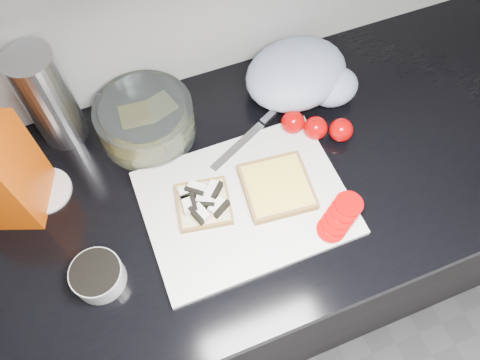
% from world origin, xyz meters
% --- Properties ---
extents(base_cabinet, '(3.50, 0.60, 0.86)m').
position_xyz_m(base_cabinet, '(0.00, 1.20, 0.43)').
color(base_cabinet, black).
rests_on(base_cabinet, ground).
extents(countertop, '(3.50, 0.64, 0.04)m').
position_xyz_m(countertop, '(0.00, 1.20, 0.88)').
color(countertop, black).
rests_on(countertop, base_cabinet).
extents(cutting_board, '(0.40, 0.30, 0.01)m').
position_xyz_m(cutting_board, '(0.12, 1.14, 0.91)').
color(cutting_board, silver).
rests_on(cutting_board, countertop).
extents(bread_left, '(0.13, 0.13, 0.03)m').
position_xyz_m(bread_left, '(0.03, 1.16, 0.92)').
color(bread_left, beige).
rests_on(bread_left, cutting_board).
extents(bread_right, '(0.15, 0.15, 0.02)m').
position_xyz_m(bread_right, '(0.18, 1.14, 0.92)').
color(bread_right, beige).
rests_on(bread_right, cutting_board).
extents(tomato_slices, '(0.12, 0.10, 0.02)m').
position_xyz_m(tomato_slices, '(0.27, 1.04, 0.92)').
color(tomato_slices, '#B20404').
rests_on(tomato_slices, cutting_board).
extents(knife, '(0.21, 0.12, 0.01)m').
position_xyz_m(knife, '(0.21, 1.30, 0.92)').
color(knife, '#B3B3B7').
rests_on(knife, cutting_board).
extents(seed_tub, '(0.09, 0.09, 0.05)m').
position_xyz_m(seed_tub, '(-0.19, 1.09, 0.93)').
color(seed_tub, '#9BA0A0').
rests_on(seed_tub, countertop).
extents(tub_lid, '(0.13, 0.13, 0.01)m').
position_xyz_m(tub_lid, '(-0.26, 1.32, 0.90)').
color(tub_lid, silver).
rests_on(tub_lid, countertop).
extents(glass_bowl, '(0.21, 0.21, 0.09)m').
position_xyz_m(glass_bowl, '(-0.02, 1.38, 0.94)').
color(glass_bowl, silver).
rests_on(glass_bowl, countertop).
extents(steel_canister, '(0.10, 0.10, 0.23)m').
position_xyz_m(steel_canister, '(-0.19, 1.45, 1.02)').
color(steel_canister, '#A8A8AC').
rests_on(steel_canister, countertop).
extents(grocery_bag, '(0.27, 0.23, 0.11)m').
position_xyz_m(grocery_bag, '(0.34, 1.37, 0.95)').
color(grocery_bag, '#A8B8CF').
rests_on(grocery_bag, countertop).
extents(whole_tomatoes, '(0.14, 0.11, 0.05)m').
position_xyz_m(whole_tomatoes, '(0.32, 1.24, 0.93)').
color(whole_tomatoes, '#B20404').
rests_on(whole_tomatoes, countertop).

